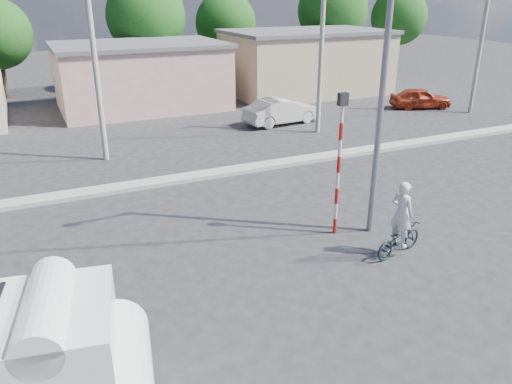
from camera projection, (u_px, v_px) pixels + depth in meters
name	position (u px, v px, depth m)	size (l,w,h in m)	color
ground_plane	(262.00, 280.00, 12.99)	(120.00, 120.00, 0.00)	#262729
median	(175.00, 179.00, 19.69)	(40.00, 0.80, 0.16)	#99968E
bicycle	(399.00, 239.00, 14.09)	(0.63, 1.81, 0.95)	black
cyclist	(401.00, 224.00, 13.91)	(0.70, 0.46, 1.91)	silver
car_cream	(282.00, 111.00, 28.02)	(1.54, 4.41, 1.45)	beige
car_red	(421.00, 98.00, 31.82)	(1.52, 3.78, 1.29)	maroon
traffic_pole	(339.00, 153.00, 14.53)	(0.28, 0.18, 4.36)	red
streetlight	(380.00, 70.00, 13.76)	(2.34, 0.22, 9.00)	slate
building_row	(126.00, 75.00, 31.12)	(37.80, 7.30, 4.44)	beige
tree_row	(189.00, 20.00, 38.04)	(51.24, 7.43, 8.42)	#38281E
utility_poles	(214.00, 60.00, 22.83)	(35.40, 0.24, 8.00)	#99968E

